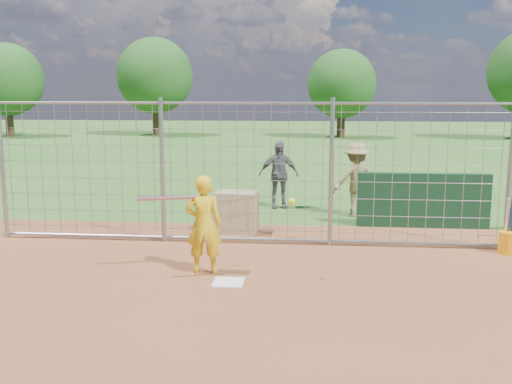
# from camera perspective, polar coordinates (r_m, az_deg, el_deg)

# --- Properties ---
(ground) EXTENTS (100.00, 100.00, 0.00)m
(ground) POSITION_cam_1_polar(r_m,az_deg,el_deg) (8.41, -2.58, -8.64)
(ground) COLOR #2D591E
(ground) RESTS_ON ground
(infield_dirt) EXTENTS (18.00, 18.00, 0.00)m
(infield_dirt) POSITION_cam_1_polar(r_m,az_deg,el_deg) (5.68, -7.02, -18.09)
(infield_dirt) COLOR brown
(infield_dirt) RESTS_ON ground
(home_plate) EXTENTS (0.43, 0.43, 0.02)m
(home_plate) POSITION_cam_1_polar(r_m,az_deg,el_deg) (8.22, -2.78, -9.01)
(home_plate) COLOR silver
(home_plate) RESTS_ON ground
(dugout_wall) EXTENTS (2.60, 0.20, 1.10)m
(dugout_wall) POSITION_cam_1_polar(r_m,az_deg,el_deg) (11.91, 16.35, -0.82)
(dugout_wall) COLOR #11381E
(dugout_wall) RESTS_ON ground
(batter) EXTENTS (0.58, 0.41, 1.49)m
(batter) POSITION_cam_1_polar(r_m,az_deg,el_deg) (8.50, -5.25, -3.26)
(batter) COLOR gold
(batter) RESTS_ON ground
(bystander_b) EXTENTS (0.99, 0.56, 1.58)m
(bystander_b) POSITION_cam_1_polar(r_m,az_deg,el_deg) (13.40, 2.27, 1.76)
(bystander_b) COLOR #57565B
(bystander_b) RESTS_ON ground
(bystander_c) EXTENTS (1.18, 0.91, 1.61)m
(bystander_c) POSITION_cam_1_polar(r_m,az_deg,el_deg) (12.70, 9.98, 1.24)
(bystander_c) COLOR olive
(bystander_c) RESTS_ON ground
(equipment_bin) EXTENTS (0.84, 0.62, 0.80)m
(equipment_bin) POSITION_cam_1_polar(r_m,az_deg,el_deg) (11.04, -1.98, -2.02)
(equipment_bin) COLOR tan
(equipment_bin) RESTS_ON ground
(equipment_in_play) EXTENTS (2.26, 0.33, 0.10)m
(equipment_in_play) POSITION_cam_1_polar(r_m,az_deg,el_deg) (8.23, -5.95, -0.67)
(equipment_in_play) COLOR silver
(equipment_in_play) RESTS_ON ground
(bucket_with_bats) EXTENTS (0.34, 0.38, 0.98)m
(bucket_with_bats) POSITION_cam_1_polar(r_m,az_deg,el_deg) (10.50, 23.98, -4.36)
(bucket_with_bats) COLOR #F6A00C
(bucket_with_bats) RESTS_ON ground
(backstop_fence) EXTENTS (9.08, 0.08, 2.60)m
(backstop_fence) POSITION_cam_1_polar(r_m,az_deg,el_deg) (10.06, -1.05, 1.79)
(backstop_fence) COLOR gray
(backstop_fence) RESTS_ON ground
(tree_line) EXTENTS (44.66, 6.72, 6.48)m
(tree_line) POSITION_cam_1_polar(r_m,az_deg,el_deg) (36.10, 8.79, 11.31)
(tree_line) COLOR #3F2B19
(tree_line) RESTS_ON ground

